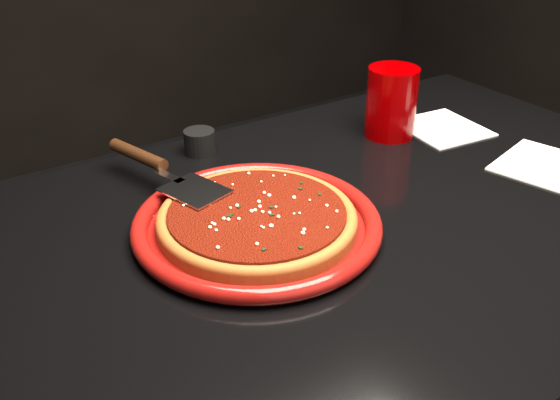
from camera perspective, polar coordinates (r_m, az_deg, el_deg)
The scene contains 12 objects.
table at distance 1.21m, azimuth 6.71°, elevation -16.34°, with size 1.20×0.80×0.75m, color black.
plate at distance 0.91m, azimuth -2.11°, elevation -2.17°, with size 0.36×0.36×0.03m, color maroon.
pizza_crust at distance 0.91m, azimuth -2.11°, elevation -1.94°, with size 0.29×0.29×0.01m, color brown.
pizza_crust_rim at distance 0.90m, azimuth -2.12°, elevation -1.55°, with size 0.29×0.29×0.02m, color brown.
pizza_sauce at distance 0.90m, azimuth -2.13°, elevation -1.27°, with size 0.26×0.26×0.01m, color #681509.
parmesan_dusting at distance 0.90m, azimuth -2.14°, elevation -0.87°, with size 0.25×0.25×0.01m, color #FCEFC3, non-canonical shape.
basil_flecks at distance 0.90m, azimuth -2.13°, elevation -0.92°, with size 0.23×0.23×0.00m, color black, non-canonical shape.
pizza_server at distance 1.01m, azimuth -10.46°, elevation 2.82°, with size 0.09×0.32×0.02m, color silver, non-canonical shape.
cup at distance 1.22m, azimuth 10.15°, elevation 8.79°, with size 0.10×0.10×0.13m, color #910000.
napkin_a at distance 1.19m, azimuth 23.48°, elevation 2.79°, with size 0.17×0.17×0.00m, color white.
napkin_b at distance 1.30m, azimuth 14.64°, elevation 6.38°, with size 0.15×0.16×0.00m, color white.
ramekin at distance 1.15m, azimuth -7.37°, elevation 5.30°, with size 0.06×0.06×0.04m, color black.
Camera 1 is at (-0.58, -0.62, 1.24)m, focal length 40.00 mm.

